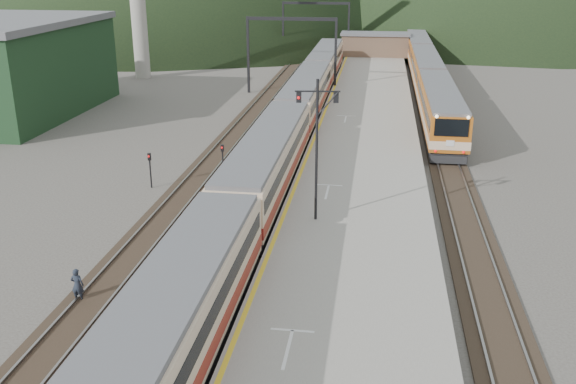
% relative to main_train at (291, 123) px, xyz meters
% --- Properties ---
extents(track_main, '(2.60, 200.00, 0.23)m').
position_rel_main_train_xyz_m(track_main, '(0.00, 6.04, -1.92)').
color(track_main, black).
rests_on(track_main, ground).
extents(track_far, '(2.60, 200.00, 0.23)m').
position_rel_main_train_xyz_m(track_far, '(-5.00, 6.04, -1.92)').
color(track_far, black).
rests_on(track_far, ground).
extents(track_second, '(2.60, 200.00, 0.23)m').
position_rel_main_train_xyz_m(track_second, '(11.50, 6.04, -1.92)').
color(track_second, black).
rests_on(track_second, ground).
extents(platform, '(8.00, 100.00, 1.00)m').
position_rel_main_train_xyz_m(platform, '(5.60, 4.04, -1.49)').
color(platform, gray).
rests_on(platform, ground).
extents(gantry_near, '(9.55, 0.25, 8.00)m').
position_rel_main_train_xyz_m(gantry_near, '(-2.85, 21.04, 3.60)').
color(gantry_near, black).
rests_on(gantry_near, ground).
extents(gantry_far, '(9.55, 0.25, 8.00)m').
position_rel_main_train_xyz_m(gantry_far, '(-2.85, 46.04, 3.60)').
color(gantry_far, black).
rests_on(gantry_far, ground).
extents(warehouse, '(14.50, 20.50, 8.60)m').
position_rel_main_train_xyz_m(warehouse, '(-28.00, 8.04, 2.33)').
color(warehouse, '#163219').
rests_on(warehouse, ground).
extents(station_shed, '(9.40, 4.40, 3.10)m').
position_rel_main_train_xyz_m(station_shed, '(5.60, 44.04, 0.58)').
color(station_shed, brown).
rests_on(station_shed, platform).
extents(main_train, '(2.88, 79.09, 3.52)m').
position_rel_main_train_xyz_m(main_train, '(0.00, 0.00, 0.00)').
color(main_train, beige).
rests_on(main_train, track_main).
extents(second_train, '(2.80, 57.53, 3.42)m').
position_rel_main_train_xyz_m(second_train, '(11.50, 25.76, -0.05)').
color(second_train, '#AB5817').
rests_on(second_train, track_second).
extents(signal_mast, '(2.20, 0.39, 7.25)m').
position_rel_main_train_xyz_m(signal_mast, '(3.55, -16.12, 3.42)').
color(signal_mast, black).
rests_on(signal_mast, platform).
extents(short_signal_b, '(0.26, 0.22, 2.27)m').
position_rel_main_train_xyz_m(short_signal_b, '(-3.46, -7.46, -0.53)').
color(short_signal_b, black).
rests_on(short_signal_b, ground).
extents(short_signal_c, '(0.27, 0.24, 2.27)m').
position_rel_main_train_xyz_m(short_signal_c, '(-7.51, -10.01, -0.53)').
color(short_signal_c, black).
rests_on(short_signal_c, ground).
extents(worker, '(0.56, 0.37, 1.52)m').
position_rel_main_train_xyz_m(worker, '(-5.68, -24.21, -1.23)').
color(worker, '#1E2531').
rests_on(worker, ground).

